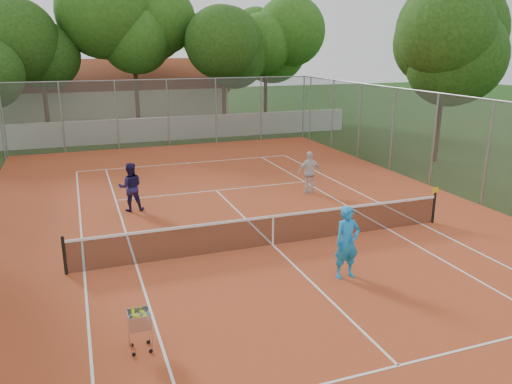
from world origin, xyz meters
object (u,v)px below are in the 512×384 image
object	(u,v)px
clubhouse	(116,94)
ball_hopper	(140,330)
tennis_net	(273,230)
player_far_right	(310,172)
player_near	(347,242)
player_far_left	(131,187)

from	to	relation	value
clubhouse	ball_hopper	world-z (taller)	clubhouse
tennis_net	player_far_right	bearing A→B (deg)	53.42
clubhouse	ball_hopper	distance (m)	33.35
tennis_net	clubhouse	world-z (taller)	clubhouse
tennis_net	player_near	distance (m)	2.89
tennis_net	clubhouse	size ratio (longest dim) A/B	0.72
player_far_left	player_far_right	world-z (taller)	player_far_left
clubhouse	player_near	world-z (taller)	clubhouse
player_far_right	player_far_left	bearing A→B (deg)	4.99
player_near	ball_hopper	size ratio (longest dim) A/B	2.08
tennis_net	clubhouse	xyz separation A→B (m)	(-2.00, 29.00, 1.69)
player_near	ball_hopper	xyz separation A→B (m)	(-5.52, -1.54, -0.50)
player_far_left	player_far_right	xyz separation A→B (m)	(7.18, -0.14, -0.03)
clubhouse	player_far_left	bearing A→B (deg)	-93.90
clubhouse	tennis_net	bearing A→B (deg)	-86.05
player_near	player_far_left	world-z (taller)	player_near
clubhouse	player_near	xyz separation A→B (m)	(2.99, -31.67, -1.21)
player_near	player_far_right	distance (m)	7.87
tennis_net	player_far_left	world-z (taller)	player_far_left
ball_hopper	player_far_right	bearing A→B (deg)	44.76
clubhouse	player_far_right	distance (m)	24.89
player_far_right	ball_hopper	bearing A→B (deg)	54.15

